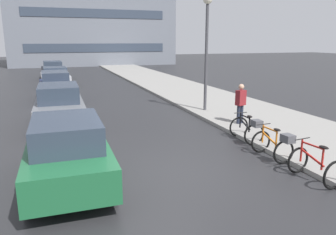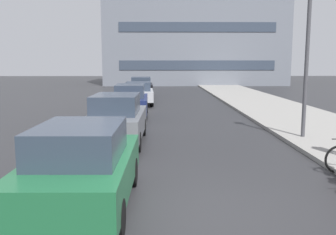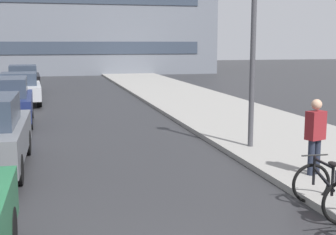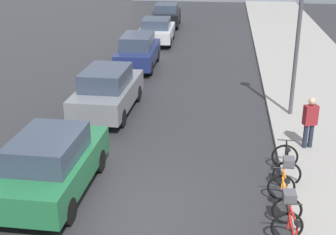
{
  "view_description": "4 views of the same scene",
  "coord_description": "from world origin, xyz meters",
  "px_view_note": "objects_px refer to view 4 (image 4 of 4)",
  "views": [
    {
      "loc": [
        -2.54,
        -7.59,
        3.43
      ],
      "look_at": [
        0.88,
        2.02,
        1.02
      ],
      "focal_mm": 35.0,
      "sensor_mm": 36.0,
      "label": 1
    },
    {
      "loc": [
        -0.8,
        -6.77,
        2.81
      ],
      "look_at": [
        -0.6,
        3.52,
        1.29
      ],
      "focal_mm": 40.0,
      "sensor_mm": 36.0,
      "label": 2
    },
    {
      "loc": [
        -0.79,
        -4.98,
        2.89
      ],
      "look_at": [
        1.75,
        5.21,
        1.21
      ],
      "focal_mm": 50.0,
      "sensor_mm": 36.0,
      "label": 3
    },
    {
      "loc": [
        1.91,
        -9.86,
        6.24
      ],
      "look_at": [
        0.29,
        3.07,
        1.11
      ],
      "focal_mm": 50.0,
      "sensor_mm": 36.0,
      "label": 4
    }
  ],
  "objects_px": {
    "car_green": "(51,164)",
    "car_black": "(167,15)",
    "bicycle_third": "(287,164)",
    "car_navy": "(138,51)",
    "bicycle_second": "(285,197)",
    "car_grey": "(108,91)",
    "car_silver": "(157,30)",
    "pedestrian": "(310,121)",
    "streetlamp": "(300,14)"
  },
  "relations": [
    {
      "from": "bicycle_third",
      "to": "car_silver",
      "type": "distance_m",
      "value": 17.52
    },
    {
      "from": "bicycle_second",
      "to": "pedestrian",
      "type": "distance_m",
      "value": 3.83
    },
    {
      "from": "car_grey",
      "to": "pedestrian",
      "type": "xyz_separation_m",
      "value": [
        6.86,
        -2.52,
        0.13
      ]
    },
    {
      "from": "car_grey",
      "to": "bicycle_second",
      "type": "bearing_deg",
      "value": -46.8
    },
    {
      "from": "car_black",
      "to": "car_silver",
      "type": "bearing_deg",
      "value": -88.91
    },
    {
      "from": "car_grey",
      "to": "car_silver",
      "type": "distance_m",
      "value": 12.03
    },
    {
      "from": "bicycle_second",
      "to": "car_silver",
      "type": "bearing_deg",
      "value": 107.53
    },
    {
      "from": "bicycle_second",
      "to": "car_grey",
      "type": "distance_m",
      "value": 8.48
    },
    {
      "from": "car_silver",
      "to": "car_black",
      "type": "distance_m",
      "value": 5.61
    },
    {
      "from": "streetlamp",
      "to": "car_silver",
      "type": "bearing_deg",
      "value": 119.61
    },
    {
      "from": "car_grey",
      "to": "pedestrian",
      "type": "bearing_deg",
      "value": -20.18
    },
    {
      "from": "bicycle_third",
      "to": "streetlamp",
      "type": "height_order",
      "value": "streetlamp"
    },
    {
      "from": "car_grey",
      "to": "car_navy",
      "type": "relative_size",
      "value": 1.04
    },
    {
      "from": "car_silver",
      "to": "pedestrian",
      "type": "bearing_deg",
      "value": -64.91
    },
    {
      "from": "car_green",
      "to": "streetlamp",
      "type": "distance_m",
      "value": 9.58
    },
    {
      "from": "bicycle_second",
      "to": "bicycle_third",
      "type": "relative_size",
      "value": 0.99
    },
    {
      "from": "bicycle_second",
      "to": "car_green",
      "type": "distance_m",
      "value": 5.79
    },
    {
      "from": "car_navy",
      "to": "car_black",
      "type": "height_order",
      "value": "car_navy"
    },
    {
      "from": "car_black",
      "to": "car_navy",
      "type": "bearing_deg",
      "value": -89.84
    },
    {
      "from": "bicycle_third",
      "to": "streetlamp",
      "type": "relative_size",
      "value": 0.25
    },
    {
      "from": "bicycle_third",
      "to": "car_navy",
      "type": "xyz_separation_m",
      "value": [
        -6.04,
        10.75,
        0.36
      ]
    },
    {
      "from": "car_navy",
      "to": "pedestrian",
      "type": "height_order",
      "value": "pedestrian"
    },
    {
      "from": "bicycle_third",
      "to": "car_black",
      "type": "xyz_separation_m",
      "value": [
        -6.07,
        22.08,
        0.33
      ]
    },
    {
      "from": "car_silver",
      "to": "car_black",
      "type": "bearing_deg",
      "value": 91.09
    },
    {
      "from": "bicycle_third",
      "to": "pedestrian",
      "type": "distance_m",
      "value": 2.15
    },
    {
      "from": "car_green",
      "to": "car_black",
      "type": "relative_size",
      "value": 1.04
    },
    {
      "from": "car_grey",
      "to": "streetlamp",
      "type": "distance_m",
      "value": 7.28
    },
    {
      "from": "car_green",
      "to": "car_navy",
      "type": "bearing_deg",
      "value": 90.22
    },
    {
      "from": "bicycle_second",
      "to": "car_navy",
      "type": "relative_size",
      "value": 0.33
    },
    {
      "from": "bicycle_third",
      "to": "car_green",
      "type": "bearing_deg",
      "value": -166.38
    },
    {
      "from": "car_grey",
      "to": "car_navy",
      "type": "xyz_separation_m",
      "value": [
        -0.03,
        6.31,
        -0.01
      ]
    },
    {
      "from": "bicycle_third",
      "to": "car_green",
      "type": "relative_size",
      "value": 0.33
    },
    {
      "from": "car_black",
      "to": "pedestrian",
      "type": "distance_m",
      "value": 21.32
    },
    {
      "from": "bicycle_second",
      "to": "car_navy",
      "type": "height_order",
      "value": "car_navy"
    },
    {
      "from": "bicycle_third",
      "to": "car_grey",
      "type": "distance_m",
      "value": 7.48
    },
    {
      "from": "car_silver",
      "to": "car_black",
      "type": "relative_size",
      "value": 1.03
    },
    {
      "from": "car_green",
      "to": "car_black",
      "type": "xyz_separation_m",
      "value": [
        -0.08,
        23.53,
        -0.01
      ]
    },
    {
      "from": "car_navy",
      "to": "car_green",
      "type": "bearing_deg",
      "value": -89.78
    },
    {
      "from": "car_silver",
      "to": "car_navy",
      "type": "bearing_deg",
      "value": -90.75
    },
    {
      "from": "car_grey",
      "to": "car_black",
      "type": "bearing_deg",
      "value": 90.2
    },
    {
      "from": "car_green",
      "to": "pedestrian",
      "type": "bearing_deg",
      "value": 26.23
    },
    {
      "from": "bicycle_second",
      "to": "pedestrian",
      "type": "height_order",
      "value": "pedestrian"
    },
    {
      "from": "car_silver",
      "to": "streetlamp",
      "type": "height_order",
      "value": "streetlamp"
    },
    {
      "from": "bicycle_second",
      "to": "car_silver",
      "type": "xyz_separation_m",
      "value": [
        -5.75,
        18.2,
        0.28
      ]
    },
    {
      "from": "car_black",
      "to": "bicycle_second",
      "type": "bearing_deg",
      "value": -76.18
    },
    {
      "from": "bicycle_third",
      "to": "pedestrian",
      "type": "xyz_separation_m",
      "value": [
        0.85,
        1.92,
        0.49
      ]
    },
    {
      "from": "pedestrian",
      "to": "streetlamp",
      "type": "bearing_deg",
      "value": 93.44
    },
    {
      "from": "pedestrian",
      "to": "car_black",
      "type": "bearing_deg",
      "value": 108.94
    },
    {
      "from": "car_navy",
      "to": "streetlamp",
      "type": "height_order",
      "value": "streetlamp"
    },
    {
      "from": "car_green",
      "to": "car_black",
      "type": "distance_m",
      "value": 23.53
    }
  ]
}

